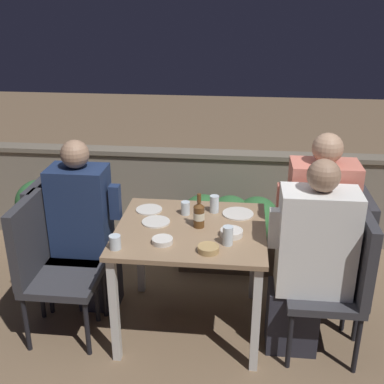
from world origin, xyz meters
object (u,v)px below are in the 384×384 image
(chair_right_near, at_px, (343,275))
(beer_bottle, at_px, (199,214))
(chair_right_far, at_px, (344,251))
(chair_left_near, at_px, (45,259))
(potted_plant, at_px, (43,218))
(chair_left_far, at_px, (58,235))
(person_coral_top, at_px, (314,233))
(person_white_polo, at_px, (309,261))
(person_navy_jumper, at_px, (86,227))

(chair_right_near, distance_m, beer_bottle, 0.95)
(chair_right_near, height_order, chair_right_far, same)
(chair_left_near, height_order, potted_plant, chair_left_near)
(chair_left_far, height_order, chair_right_far, same)
(chair_right_far, relative_size, beer_bottle, 4.24)
(person_coral_top, bearing_deg, person_white_polo, -101.56)
(chair_left_near, height_order, person_white_polo, person_white_polo)
(person_navy_jumper, bearing_deg, potted_plant, 142.88)
(chair_right_far, xyz_separation_m, beer_bottle, (-0.95, -0.13, 0.28))
(person_white_polo, relative_size, person_coral_top, 0.95)
(beer_bottle, distance_m, potted_plant, 1.42)
(chair_right_near, distance_m, potted_plant, 2.28)
(chair_left_far, distance_m, beer_bottle, 1.06)
(person_white_polo, relative_size, potted_plant, 1.58)
(chair_right_far, height_order, potted_plant, chair_right_far)
(chair_left_near, distance_m, chair_right_far, 1.95)
(person_navy_jumper, relative_size, person_coral_top, 0.93)
(chair_right_near, relative_size, chair_right_far, 1.00)
(chair_right_far, distance_m, person_coral_top, 0.24)
(chair_left_far, bearing_deg, chair_left_near, -83.24)
(chair_left_far, xyz_separation_m, beer_bottle, (1.01, -0.16, 0.28))
(chair_left_far, xyz_separation_m, chair_right_near, (1.91, -0.32, 0.00))
(chair_left_near, bearing_deg, potted_plant, 113.74)
(chair_left_far, distance_m, person_coral_top, 1.76)
(beer_bottle, xyz_separation_m, potted_plant, (-1.28, 0.52, -0.34))
(chair_left_far, bearing_deg, person_white_polo, -10.65)
(person_navy_jumper, height_order, potted_plant, person_navy_jumper)
(chair_right_far, xyz_separation_m, person_coral_top, (-0.21, 0.00, 0.12))
(person_navy_jumper, distance_m, chair_right_far, 1.76)
(chair_right_far, xyz_separation_m, potted_plant, (-2.24, 0.39, -0.06))
(person_navy_jumper, bearing_deg, chair_left_near, -116.88)
(person_white_polo, height_order, chair_right_far, person_white_polo)
(person_coral_top, bearing_deg, potted_plant, 169.22)
(person_navy_jumper, height_order, person_coral_top, person_coral_top)
(chair_right_near, relative_size, potted_plant, 1.18)
(person_coral_top, xyz_separation_m, beer_bottle, (-0.75, -0.13, 0.16))
(chair_left_far, xyz_separation_m, person_coral_top, (1.76, -0.02, 0.12))
(chair_left_near, distance_m, person_navy_jumper, 0.39)
(chair_right_far, distance_m, beer_bottle, 1.00)
(chair_left_near, relative_size, chair_right_near, 1.00)
(person_white_polo, height_order, person_coral_top, person_coral_top)
(person_navy_jumper, xyz_separation_m, potted_plant, (-0.48, 0.36, -0.13))
(chair_right_far, bearing_deg, person_coral_top, 180.00)
(person_navy_jumper, distance_m, beer_bottle, 0.84)
(chair_right_far, bearing_deg, chair_right_near, -101.20)
(person_white_polo, distance_m, potted_plant, 2.09)
(person_coral_top, bearing_deg, chair_right_near, -63.21)
(chair_left_near, height_order, person_navy_jumper, person_navy_jumper)
(chair_left_near, xyz_separation_m, chair_right_near, (1.87, 0.02, 0.00))
(potted_plant, bearing_deg, chair_right_far, -9.79)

